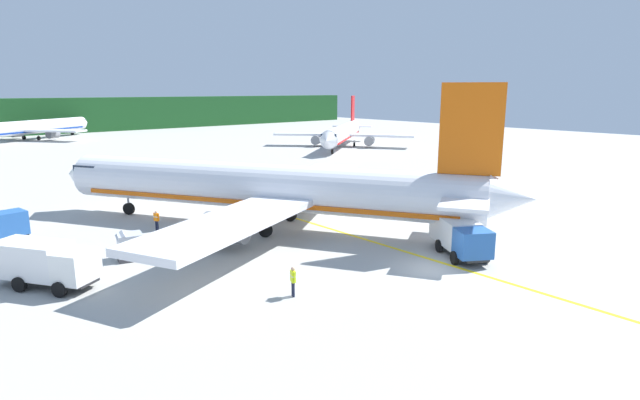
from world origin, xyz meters
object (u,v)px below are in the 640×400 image
Objects in this scene: service_truck_catering at (460,235)px; service_truck_baggage at (1,221)px; airliner_foreground at (268,188)px; crew_loader_left at (293,279)px; airliner_far_taxiway at (33,127)px; crew_marshaller at (156,219)px; airliner_mid_apron at (343,133)px; service_truck_fuel at (44,262)px; cargo_container_near at (130,246)px.

service_truck_baggage is at bearing 132.22° from service_truck_catering.
airliner_foreground is 21.45× the size of crew_loader_left.
airliner_far_taxiway is 113.31m from service_truck_catering.
airliner_mid_apron is at bearing 33.01° from crew_marshaller.
service_truck_catering is at bearing -28.17° from service_truck_fuel.
crew_loader_left is (4.46, -12.47, 0.14)m from cargo_container_near.
airliner_far_taxiway is 100.12m from cargo_container_near.
service_truck_fuel is 14.76m from crew_loader_left.
service_truck_baggage is at bearing -103.38° from airliner_far_taxiway.
airliner_foreground reaches higher than crew_marshaller.
crew_marshaller is 0.97× the size of crew_loader_left.
service_truck_fuel is 26.60m from service_truck_catering.
service_truck_fuel is at bearing -173.00° from airliner_foreground.
service_truck_fuel is 12.44m from crew_marshaller.
airliner_mid_apron reaches higher than service_truck_fuel.
service_truck_fuel is at bearing 133.39° from crew_loader_left.
service_truck_catering is at bearing -68.02° from airliner_foreground.
airliner_mid_apron reaches higher than cargo_container_near.
airliner_foreground is 6.25× the size of service_truck_baggage.
airliner_foreground is at bearing 60.18° from crew_loader_left.
crew_marshaller is at bearing -96.56° from airliner_far_taxiway.
service_truck_catering is 3.66× the size of crew_marshaller.
service_truck_baggage is (-0.06, 13.35, -0.12)m from service_truck_fuel.
crew_marshaller is (4.32, 5.64, 0.11)m from cargo_container_near.
service_truck_baggage reaches higher than crew_marshaller.
airliner_mid_apron is at bearing 40.87° from airliner_foreground.
airliner_far_taxiway is at bearing 84.57° from crew_loader_left.
airliner_mid_apron is 70.85m from service_truck_baggage.
cargo_container_near is at bearing -145.09° from airliner_mid_apron.
service_truck_baggage is 3.54× the size of crew_marshaller.
airliner_mid_apron is (46.88, 40.57, -0.54)m from airliner_foreground.
airliner_far_taxiway is 18.07× the size of crew_marshaller.
service_truck_baggage reaches higher than cargo_container_near.
airliner_foreground reaches higher than airliner_mid_apron.
crew_marshaller is at bearing 124.01° from service_truck_catering.
airliner_foreground is 6.04× the size of service_truck_catering.
crew_loader_left is (-7.38, -12.88, -2.35)m from airliner_foreground.
crew_marshaller is (-10.73, -93.32, -1.80)m from airliner_far_taxiway.
cargo_container_near is (-58.73, -40.98, -1.95)m from airliner_mid_apron.
airliner_mid_apron reaches higher than crew_loader_left.
airliner_foreground reaches higher than crew_loader_left.
service_truck_baggage is at bearing 149.33° from crew_marshaller.
service_truck_catering is at bearing -88.62° from airliner_far_taxiway.
service_truck_fuel reaches higher than service_truck_catering.
service_truck_catering is (-40.95, -55.28, -1.41)m from airliner_mid_apron.
airliner_far_taxiway is 102.83m from service_truck_fuel.
airliner_far_taxiway is (3.21, 98.56, -0.58)m from airliner_foreground.
cargo_container_near is 7.11m from crew_marshaller.
airliner_far_taxiway is 89.81m from service_truck_baggage.
service_truck_baggage is at bearing 116.28° from cargo_container_near.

